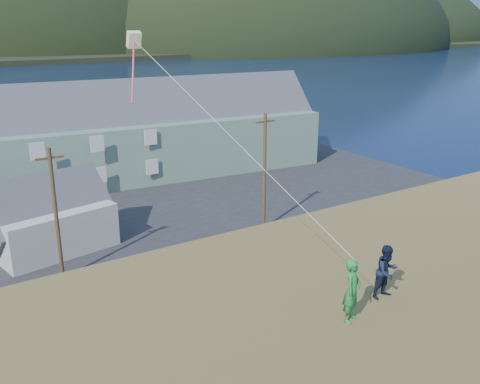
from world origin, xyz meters
The scene contains 9 objects.
ground centered at (0.00, 0.00, 0.00)m, with size 900.00×900.00×0.00m, color #0A1638.
grass_strip centered at (0.00, -2.00, 0.05)m, with size 110.00×8.00×0.10m, color #4C3D19.
waterfront_lot centered at (0.00, 17.00, 0.06)m, with size 72.00×36.00×0.12m, color #28282B.
lodge centered at (13.52, 20.38, 4.49)m, with size 33.93×12.69×11.66m.
shed_white centered at (-1.13, 6.56, 2.45)m, with size 8.82×6.66×6.37m.
utility_poles centered at (-1.73, 1.50, 4.31)m, with size 30.87×0.24×8.74m.
kite_flyer_green centered at (0.82, -19.78, 8.11)m, with size 0.67×0.44×1.83m, color #238338.
kite_flyer_navy centered at (2.62, -19.38, 8.02)m, with size 0.80×0.62×1.64m, color black.
kite_rig centered at (-1.46, -11.27, 14.20)m, with size 1.75×4.66×10.62m.
Camera 1 is at (-8.78, -28.97, 15.06)m, focal length 40.00 mm.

